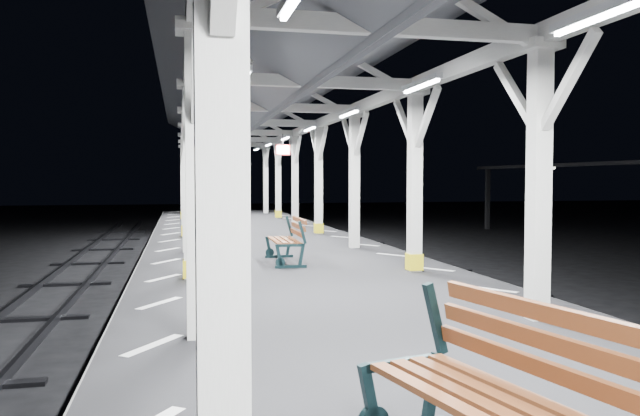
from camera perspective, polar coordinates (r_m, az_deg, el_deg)
name	(u,v)px	position (r m, az deg, el deg)	size (l,w,h in m)	color
ground	(335,364)	(9.32, 1.34, -14.09)	(120.00, 120.00, 0.00)	black
platform	(335,330)	(9.19, 1.35, -11.11)	(6.00, 50.00, 1.00)	black
hazard_stripes_left	(160,303)	(8.82, -14.45, -8.42)	(1.00, 48.00, 0.01)	silver
hazard_stripes_right	(490,289)	(9.96, 15.27, -7.16)	(1.00, 48.00, 0.01)	silver
track_right	(632,339)	(11.54, 26.66, -10.68)	(2.20, 60.00, 0.16)	#2D2D33
canopy	(335,47)	(9.10, 1.41, 14.52)	(5.40, 49.00, 4.65)	silver
bench_near	(513,395)	(3.60, 17.27, -16.02)	(1.07, 1.97, 1.01)	black
bench_mid	(289,239)	(12.60, -2.83, -2.82)	(0.66, 1.69, 0.91)	black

